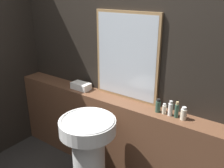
# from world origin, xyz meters

# --- Properties ---
(wall_back) EXTENTS (8.00, 0.06, 2.50)m
(wall_back) POSITION_xyz_m (0.00, 1.59, 1.25)
(wall_back) COLOR black
(wall_back) RESTS_ON ground_plane
(vanity_counter) EXTENTS (2.68, 0.24, 0.89)m
(vanity_counter) POSITION_xyz_m (0.00, 1.44, 0.45)
(vanity_counter) COLOR brown
(vanity_counter) RESTS_ON ground_plane
(pedestal_sink) EXTENTS (0.51, 0.51, 0.89)m
(pedestal_sink) POSITION_xyz_m (0.07, 0.95, 0.54)
(pedestal_sink) COLOR white
(pedestal_sink) RESTS_ON ground_plane
(mirror) EXTENTS (0.71, 0.03, 0.88)m
(mirror) POSITION_xyz_m (0.08, 1.54, 1.33)
(mirror) COLOR #937047
(mirror) RESTS_ON vanity_counter
(towel_stack) EXTENTS (0.22, 0.13, 0.07)m
(towel_stack) POSITION_xyz_m (-0.45, 1.44, 0.93)
(towel_stack) COLOR white
(towel_stack) RESTS_ON vanity_counter
(shampoo_bottle) EXTENTS (0.05, 0.05, 0.13)m
(shampoo_bottle) POSITION_xyz_m (0.50, 1.44, 0.95)
(shampoo_bottle) COLOR #2D4C3D
(shampoo_bottle) RESTS_ON vanity_counter
(conditioner_bottle) EXTENTS (0.04, 0.04, 0.10)m
(conditioner_bottle) POSITION_xyz_m (0.57, 1.44, 0.94)
(conditioner_bottle) COLOR beige
(conditioner_bottle) RESTS_ON vanity_counter
(lotion_bottle) EXTENTS (0.04, 0.04, 0.14)m
(lotion_bottle) POSITION_xyz_m (0.62, 1.44, 0.96)
(lotion_bottle) COLOR white
(lotion_bottle) RESTS_ON vanity_counter
(body_wash_bottle) EXTENTS (0.04, 0.04, 0.15)m
(body_wash_bottle) POSITION_xyz_m (0.68, 1.44, 0.96)
(body_wash_bottle) COLOR #2D4C3D
(body_wash_bottle) RESTS_ON vanity_counter
(hand_soap_bottle) EXTENTS (0.05, 0.05, 0.12)m
(hand_soap_bottle) POSITION_xyz_m (0.75, 1.44, 0.95)
(hand_soap_bottle) COLOR beige
(hand_soap_bottle) RESTS_ON vanity_counter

